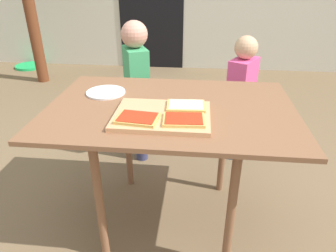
# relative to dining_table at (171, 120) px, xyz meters

# --- Properties ---
(ground_plane) EXTENTS (16.00, 16.00, 0.00)m
(ground_plane) POSITION_rel_dining_table_xyz_m (0.00, 0.00, -0.66)
(ground_plane) COLOR brown
(dining_table) EXTENTS (1.23, 0.82, 0.74)m
(dining_table) POSITION_rel_dining_table_xyz_m (0.00, 0.00, 0.00)
(dining_table) COLOR brown
(dining_table) RESTS_ON ground
(cutting_board) EXTENTS (0.44, 0.33, 0.02)m
(cutting_board) POSITION_rel_dining_table_xyz_m (-0.03, -0.13, 0.09)
(cutting_board) COLOR tan
(cutting_board) RESTS_ON dining_table
(pizza_slice_far_right) EXTENTS (0.19, 0.14, 0.02)m
(pizza_slice_far_right) POSITION_rel_dining_table_xyz_m (0.08, -0.05, 0.11)
(pizza_slice_far_right) COLOR #D4AE55
(pizza_slice_far_right) RESTS_ON cutting_board
(pizza_slice_near_right) EXTENTS (0.19, 0.14, 0.02)m
(pizza_slice_near_right) POSITION_rel_dining_table_xyz_m (0.08, -0.20, 0.11)
(pizza_slice_near_right) COLOR #D4AE55
(pizza_slice_near_right) RESTS_ON cutting_board
(pizza_slice_near_left) EXTENTS (0.19, 0.15, 0.02)m
(pizza_slice_near_left) POSITION_rel_dining_table_xyz_m (-0.13, -0.21, 0.11)
(pizza_slice_near_left) COLOR #D4AE55
(pizza_slice_near_left) RESTS_ON cutting_board
(plate_white_left) EXTENTS (0.21, 0.21, 0.01)m
(plate_white_left) POSITION_rel_dining_table_xyz_m (-0.37, 0.14, 0.08)
(plate_white_left) COLOR white
(plate_white_left) RESTS_ON dining_table
(child_left) EXTENTS (0.23, 0.28, 1.04)m
(child_left) POSITION_rel_dining_table_xyz_m (-0.31, 0.69, -0.05)
(child_left) COLOR #383B5E
(child_left) RESTS_ON ground
(child_right) EXTENTS (0.24, 0.28, 0.94)m
(child_right) POSITION_rel_dining_table_xyz_m (0.45, 0.78, -0.13)
(child_right) COLOR navy
(child_right) RESTS_ON ground
(garden_hose_coil) EXTENTS (0.42, 0.42, 0.03)m
(garden_hose_coil) POSITION_rel_dining_table_xyz_m (-2.39, 2.88, -0.65)
(garden_hose_coil) COLOR #20BD5C
(garden_hose_coil) RESTS_ON ground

